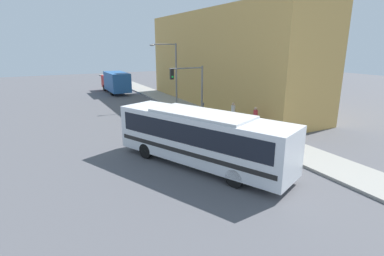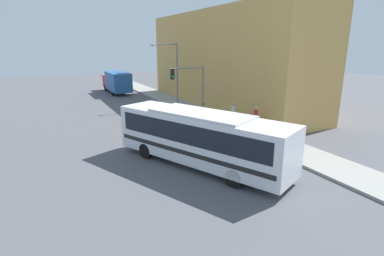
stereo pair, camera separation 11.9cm
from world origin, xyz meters
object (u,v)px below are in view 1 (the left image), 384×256
Objects in this scene: traffic_light_pole at (190,82)px; pedestrian_near_corner at (255,118)px; pedestrian_mid_block at (233,113)px; delivery_truck at (116,82)px; city_bus at (201,135)px; fire_hydrant at (245,130)px; street_lamp at (172,68)px; parking_meter at (203,108)px.

pedestrian_near_corner is (2.54, -6.09, -2.27)m from traffic_light_pole.
delivery_truck is at bearing 101.08° from pedestrian_mid_block.
city_bus is 6.56m from fire_hydrant.
street_lamp is at bearing 47.35° from city_bus.
parking_meter is at bearing -26.35° from traffic_light_pole.
delivery_truck is 25.23m from pedestrian_near_corner.
traffic_light_pole is 2.52× the size of pedestrian_mid_block.
fire_hydrant is 0.44× the size of pedestrian_mid_block.
traffic_light_pole is 2.58m from parking_meter.
parking_meter is at bearing 90.00° from fire_hydrant.
parking_meter is (-0.00, 6.24, 0.52)m from fire_hydrant.
traffic_light_pole is at bearing 118.99° from pedestrian_mid_block.
pedestrian_mid_block is at bearing -82.74° from street_lamp.
fire_hydrant is at bearing -155.59° from pedestrian_near_corner.
city_bus is 8.10m from pedestrian_near_corner.
pedestrian_mid_block is at bearing -61.01° from traffic_light_pole.
delivery_truck is at bearing 103.90° from street_lamp.
city_bus reaches higher than delivery_truck.
pedestrian_near_corner reaches higher than fire_hydrant.
parking_meter reaches higher than fire_hydrant.
street_lamp is at bearing 81.76° from traffic_light_pole.
street_lamp is 12.49m from pedestrian_near_corner.
pedestrian_near_corner reaches higher than pedestrian_mid_block.
city_bus is at bearing -136.35° from pedestrian_mid_block.
pedestrian_near_corner is (4.85, -24.76, -0.51)m from delivery_truck.
fire_hydrant is at bearing -89.10° from street_lamp.
street_lamp reaches higher than pedestrian_mid_block.
traffic_light_pole reaches higher than fire_hydrant.
delivery_truck is 25.68m from fire_hydrant.
city_bus reaches higher than pedestrian_near_corner.
street_lamp reaches higher than pedestrian_near_corner.
delivery_truck reaches higher than pedestrian_near_corner.
delivery_truck is 4.37× the size of pedestrian_near_corner.
delivery_truck is 18.90m from traffic_light_pole.
fire_hydrant is 0.12× the size of street_lamp.
fire_hydrant is 0.17× the size of traffic_light_pole.
pedestrian_mid_block is (-0.46, 2.33, -0.00)m from pedestrian_near_corner.
traffic_light_pole is (2.31, -18.67, 1.76)m from delivery_truck.
city_bus is 1.61× the size of street_lamp.
delivery_truck is 4.38× the size of pedestrian_mid_block.
street_lamp is (0.85, 5.90, 0.80)m from traffic_light_pole.
pedestrian_near_corner is at bearing -78.89° from pedestrian_mid_block.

